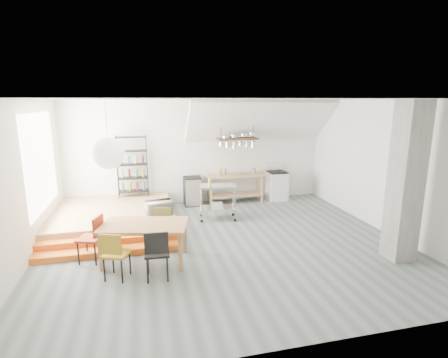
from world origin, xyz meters
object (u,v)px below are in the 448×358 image
object	(u,v)px
dining_table	(144,228)
rolling_cart	(218,197)
stove	(277,185)
mini_fridge	(193,191)

from	to	relation	value
dining_table	rolling_cart	distance (m)	2.92
stove	dining_table	xyz separation A→B (m)	(-4.25, -3.60, 0.23)
dining_table	stove	bearing A→B (deg)	53.73
mini_fridge	stove	bearing A→B (deg)	-0.91
dining_table	mini_fridge	distance (m)	3.96
stove	mini_fridge	world-z (taller)	stove
rolling_cart	mini_fridge	xyz separation A→B (m)	(-0.47, 1.50, -0.18)
rolling_cart	mini_fridge	size ratio (longest dim) A/B	1.18
dining_table	rolling_cart	size ratio (longest dim) A/B	1.78
dining_table	rolling_cart	bearing A→B (deg)	60.92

